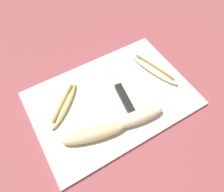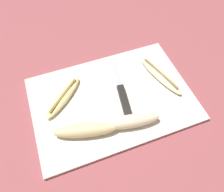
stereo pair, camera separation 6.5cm
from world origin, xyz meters
The scene contains 7 objects.
ground_plane centered at (0.00, 0.00, 0.00)m, with size 4.00×4.00×0.00m, color #93474C.
cutting_board centered at (0.00, 0.00, 0.01)m, with size 0.48×0.33×0.01m.
knife centered at (0.03, -0.01, 0.02)m, with size 0.05×0.22×0.02m.
banana_golden_short centered at (-0.14, 0.05, 0.02)m, with size 0.15×0.14×0.02m.
banana_cream_curved centered at (0.17, 0.02, 0.02)m, with size 0.09×0.19×0.02m.
banana_ripe_center centered at (-0.11, -0.08, 0.03)m, with size 0.18×0.08×0.04m.
banana_bright_far centered at (0.02, -0.10, 0.03)m, with size 0.16×0.07×0.04m.
Camera 2 is at (-0.12, -0.34, 0.57)m, focal length 35.00 mm.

